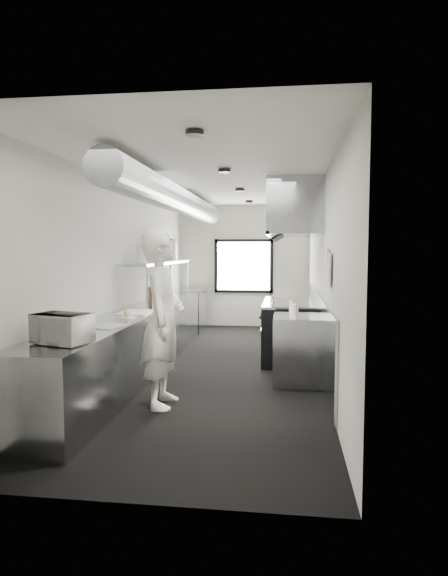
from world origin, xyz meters
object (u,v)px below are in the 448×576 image
(plate_stack_b, at_px, (155,253))
(squeeze_bottle_d, at_px, (292,308))
(deli_tub_b, at_px, (72,327))
(plate_stack_c, at_px, (161,252))
(plate_stack_a, at_px, (144,254))
(bottle_station, at_px, (298,349))
(squeeze_bottle_c, at_px, (295,310))
(small_plate, at_px, (127,317))
(deli_tub_a, at_px, (45,336))
(cutting_board, at_px, (136,312))
(range, at_px, (289,330))
(far_work_table, at_px, (188,310))
(squeeze_bottle_e, at_px, (291,307))
(squeeze_bottle_a, at_px, (296,312))
(plate_stack_d, at_px, (169,250))
(exhaust_hood, at_px, (294,211))
(line_cook, at_px, (163,319))
(prep_counter, at_px, (136,342))
(squeeze_bottle_b, at_px, (293,311))
(pass_shelf, at_px, (160,264))
(knife_block, at_px, (150,295))
(microwave, at_px, (62,329))

(plate_stack_b, relative_size, squeeze_bottle_d, 1.73)
(deli_tub_b, relative_size, plate_stack_c, 0.38)
(plate_stack_a, xyz_separation_m, plate_stack_c, (0.02, 0.94, 0.03))
(bottle_station, height_order, squeeze_bottle_c, squeeze_bottle_c)
(deli_tub_b, bearing_deg, small_plate, 76.21)
(deli_tub_a, relative_size, squeeze_bottle_c, 0.73)
(cutting_board, xyz_separation_m, plate_stack_a, (-0.13, 0.83, 0.80))
(range, height_order, cutting_board, range)
(small_plate, distance_m, cutting_board, 0.50)
(far_work_table, distance_m, squeeze_bottle_e, 4.28)
(deli_tub_b, height_order, squeeze_bottle_a, squeeze_bottle_a)
(plate_stack_d, relative_size, squeeze_bottle_a, 2.18)
(plate_stack_d, bearing_deg, range, -22.93)
(exhaust_hood, distance_m, line_cook, 3.28)
(prep_counter, bearing_deg, plate_stack_d, 90.64)
(line_cook, bearing_deg, small_plate, 41.71)
(squeeze_bottle_b, bearing_deg, deli_tub_b, -150.50)
(pass_shelf, relative_size, plate_stack_a, 10.98)
(plate_stack_a, relative_size, plate_stack_c, 0.84)
(plate_stack_d, relative_size, squeeze_bottle_e, 2.33)
(knife_block, bearing_deg, plate_stack_c, 72.97)
(far_work_table, bearing_deg, squeeze_bottle_a, -61.68)
(pass_shelf, bearing_deg, plate_stack_a, -91.01)
(small_plate, bearing_deg, squeeze_bottle_c, 11.83)
(pass_shelf, height_order, squeeze_bottle_a, pass_shelf)
(squeeze_bottle_a, height_order, squeeze_bottle_d, squeeze_bottle_a)
(deli_tub_b, relative_size, squeeze_bottle_b, 0.72)
(bottle_station, height_order, microwave, microwave)
(squeeze_bottle_b, bearing_deg, squeeze_bottle_e, 92.76)
(range, bearing_deg, cutting_board, -146.73)
(far_work_table, bearing_deg, prep_counter, -90.00)
(exhaust_hood, distance_m, deli_tub_a, 4.50)
(line_cook, height_order, squeeze_bottle_b, line_cook)
(cutting_board, height_order, plate_stack_b, plate_stack_b)
(pass_shelf, distance_m, deli_tub_b, 3.30)
(range, bearing_deg, line_cook, -119.23)
(exhaust_hood, distance_m, far_work_table, 3.88)
(far_work_table, relative_size, microwave, 2.56)
(line_cook, bearing_deg, microwave, 144.08)
(range, height_order, plate_stack_a, plate_stack_a)
(far_work_table, distance_m, deli_tub_b, 5.47)
(range, height_order, plate_stack_d, plate_stack_d)
(range, bearing_deg, deli_tub_b, -128.46)
(range, bearing_deg, bottle_station, -85.43)
(squeeze_bottle_d, bearing_deg, bottle_station, -65.53)
(small_plate, distance_m, squeeze_bottle_a, 2.17)
(small_plate, bearing_deg, squeeze_bottle_b, 7.94)
(pass_shelf, height_order, microwave, pass_shelf)
(bottle_station, bearing_deg, squeeze_bottle_c, -140.16)
(microwave, xyz_separation_m, squeeze_bottle_c, (2.19, 2.16, -0.05))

